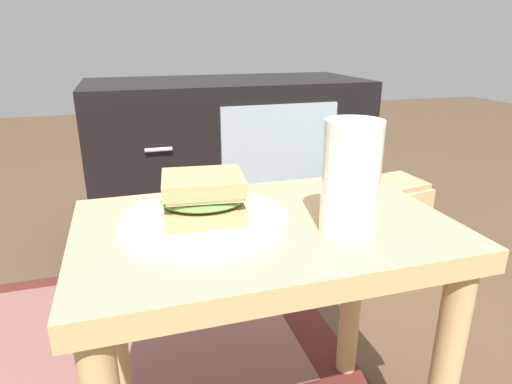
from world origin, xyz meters
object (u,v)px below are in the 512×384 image
Objects in this scene: plate at (204,221)px; paper_bag at (385,227)px; sandwich_front at (203,197)px; beer_glass at (351,181)px; tv_cabinet at (228,161)px.

plate is 0.89m from paper_bag.
paper_bag is (0.66, 0.51, -0.35)m from sandwich_front.
beer_glass is (0.19, -0.08, 0.03)m from sandwich_front.
tv_cabinet is at bearing 74.67° from plate.
sandwich_front is 0.83× the size of beer_glass.
beer_glass is at bearing -93.52° from tv_cabinet.
paper_bag is (0.66, 0.51, -0.32)m from plate.
sandwich_front reaches higher than paper_bag.
plate is 1.56× the size of beer_glass.
beer_glass is at bearing -23.90° from plate.
beer_glass is (0.19, -0.08, 0.07)m from plate.
sandwich_front is 0.91m from paper_bag.
beer_glass reaches higher than sandwich_front.
beer_glass is at bearing -128.43° from paper_bag.
sandwich_front reaches higher than plate.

